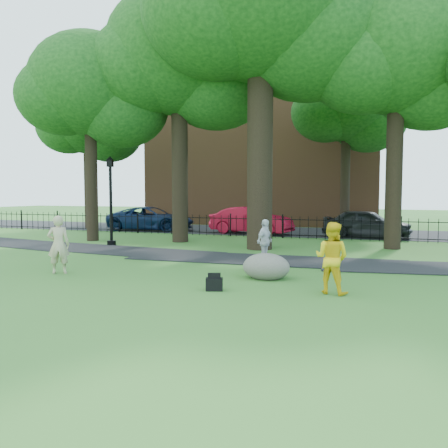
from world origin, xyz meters
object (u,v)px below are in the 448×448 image
at_px(man, 332,258).
at_px(boulder, 266,265).
at_px(woman, 59,245).
at_px(red_sedan, 251,221).
at_px(big_tree, 264,11).
at_px(lamppost, 111,202).

height_order(man, boulder, man).
relative_size(woman, red_sedan, 0.36).
distance_m(boulder, red_sedan, 13.72).
height_order(woman, man, woman).
relative_size(boulder, red_sedan, 0.27).
distance_m(big_tree, man, 12.65).
height_order(big_tree, boulder, big_tree).
bearing_deg(red_sedan, boulder, -153.15).
bearing_deg(woman, lamppost, -97.77).
bearing_deg(lamppost, big_tree, -3.13).
bearing_deg(woman, man, 151.10).
xyz_separation_m(woman, lamppost, (-2.63, 6.74, 1.15)).
relative_size(big_tree, lamppost, 3.46).
xyz_separation_m(woman, boulder, (6.12, 1.31, -0.49)).
distance_m(woman, boulder, 6.28).
xyz_separation_m(woman, red_sedan, (2.02, 14.40, -0.07)).
bearing_deg(man, lamppost, -15.07).
relative_size(woman, man, 1.02).
relative_size(big_tree, woman, 8.11).
distance_m(woman, lamppost, 7.32).
bearing_deg(lamppost, boulder, -43.71).
bearing_deg(man, boulder, -16.44).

